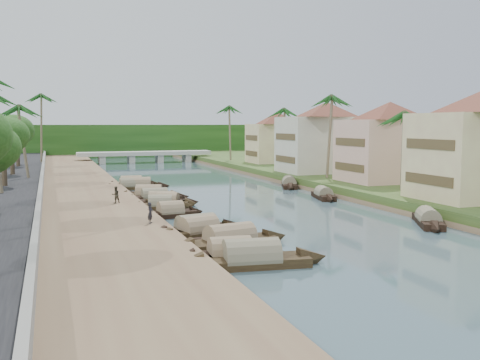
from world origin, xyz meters
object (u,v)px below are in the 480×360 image
object	(u,v)px
sampan_0	(251,259)
person_near	(150,213)
sampan_1	(230,255)
bridge	(145,155)

from	to	relation	value
sampan_0	person_near	size ratio (longest dim) A/B	6.02
sampan_1	person_near	xyz separation A→B (m)	(-3.01, 9.72, 1.18)
person_near	sampan_1	bearing A→B (deg)	-132.73
sampan_0	sampan_1	bearing A→B (deg)	125.90
bridge	sampan_1	size ratio (longest dim) A/B	3.75
person_near	bridge	bearing A→B (deg)	20.65
sampan_0	person_near	bearing A→B (deg)	116.58
bridge	sampan_0	xyz separation A→B (m)	(-8.47, -85.28, -1.30)
sampan_0	person_near	xyz separation A→B (m)	(-3.81, 11.22, 1.17)
bridge	person_near	distance (m)	75.07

